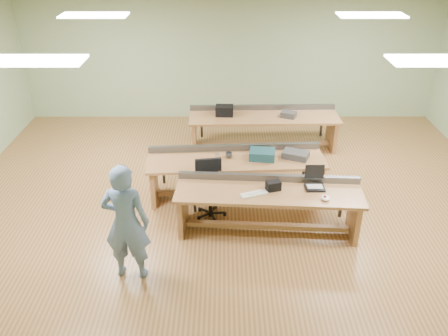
{
  "coord_description": "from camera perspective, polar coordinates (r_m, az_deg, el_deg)",
  "views": [
    {
      "loc": [
        -0.17,
        -7.31,
        4.57
      ],
      "look_at": [
        -0.16,
        -0.6,
        0.97
      ],
      "focal_mm": 38.0,
      "sensor_mm": 36.0,
      "label": 1
    }
  ],
  "objects": [
    {
      "name": "keyboard",
      "position": [
        7.34,
        3.62,
        -3.12
      ],
      "size": [
        0.45,
        0.29,
        0.02
      ],
      "primitive_type": "cube",
      "rotation": [
        0.0,
        0.0,
        0.38
      ],
      "color": "beige",
      "rests_on": "workbench_front"
    },
    {
      "name": "mug",
      "position": [
        8.41,
        0.6,
        1.57
      ],
      "size": [
        0.16,
        0.16,
        0.1
      ],
      "primitive_type": "imported",
      "rotation": [
        0.0,
        0.0,
        0.29
      ],
      "color": "#353537",
      "rests_on": "workbench_mid"
    },
    {
      "name": "parts_bin_teal",
      "position": [
        8.4,
        4.63,
        1.63
      ],
      "size": [
        0.48,
        0.39,
        0.16
      ],
      "primitive_type": "cube",
      "rotation": [
        0.0,
        0.0,
        -0.14
      ],
      "color": "#153C47",
      "rests_on": "workbench_mid"
    },
    {
      "name": "task_chair",
      "position": [
        8.04,
        -1.7,
        -3.4
      ],
      "size": [
        0.61,
        0.61,
        0.98
      ],
      "rotation": [
        0.0,
        0.0,
        0.16
      ],
      "color": "black",
      "rests_on": "floor"
    },
    {
      "name": "wall_back",
      "position": [
        11.72,
        0.79,
        13.02
      ],
      "size": [
        10.0,
        0.04,
        3.0
      ],
      "primitive_type": "cube",
      "color": "#98AF84",
      "rests_on": "floor"
    },
    {
      "name": "parts_bin_grey",
      "position": [
        8.49,
        8.62,
        1.59
      ],
      "size": [
        0.52,
        0.43,
        0.12
      ],
      "primitive_type": "cube",
      "rotation": [
        0.0,
        0.0,
        -0.41
      ],
      "color": "#353537",
      "rests_on": "workbench_mid"
    },
    {
      "name": "camera_bag",
      "position": [
        7.45,
        5.95,
        -2.13
      ],
      "size": [
        0.25,
        0.2,
        0.15
      ],
      "primitive_type": "cube",
      "rotation": [
        0.0,
        0.0,
        0.27
      ],
      "color": "black",
      "rests_on": "workbench_front"
    },
    {
      "name": "storage_box_back",
      "position": [
        10.23,
        0.05,
        6.92
      ],
      "size": [
        0.39,
        0.28,
        0.21
      ],
      "primitive_type": "cube",
      "rotation": [
        0.0,
        0.0,
        -0.04
      ],
      "color": "black",
      "rests_on": "workbench_back"
    },
    {
      "name": "person",
      "position": [
        6.59,
        -11.71,
        -6.47
      ],
      "size": [
        0.68,
        0.47,
        1.77
      ],
      "primitive_type": "imported",
      "rotation": [
        0.0,
        0.0,
        3.06
      ],
      "color": "slate",
      "rests_on": "floor"
    },
    {
      "name": "wall_front",
      "position": [
        4.52,
        2.15,
        -14.62
      ],
      "size": [
        10.0,
        0.04,
        3.0
      ],
      "primitive_type": "cube",
      "color": "#98AF84",
      "rests_on": "floor"
    },
    {
      "name": "laptop_screen",
      "position": [
        7.61,
        10.85,
        -0.42
      ],
      "size": [
        0.31,
        0.02,
        0.24
      ],
      "primitive_type": "cube",
      "rotation": [
        0.0,
        0.0,
        0.02
      ],
      "color": "black",
      "rests_on": "laptop_base"
    },
    {
      "name": "tray_back",
      "position": [
        10.24,
        7.77,
        6.39
      ],
      "size": [
        0.37,
        0.33,
        0.12
      ],
      "primitive_type": "cube",
      "rotation": [
        0.0,
        0.0,
        -0.42
      ],
      "color": "#353537",
      "rests_on": "workbench_back"
    },
    {
      "name": "fluor_panels",
      "position": [
        7.49,
        1.28,
        15.85
      ],
      "size": [
        6.2,
        3.5,
        0.03
      ],
      "color": "white",
      "rests_on": "ceiling"
    },
    {
      "name": "floor",
      "position": [
        8.63,
        1.07,
        -3.8
      ],
      "size": [
        10.0,
        10.0,
        0.0
      ],
      "primitive_type": "plane",
      "color": "olive",
      "rests_on": "ground"
    },
    {
      "name": "workbench_front",
      "position": [
        7.57,
        5.33,
        -3.94
      ],
      "size": [
        2.98,
        0.97,
        0.86
      ],
      "rotation": [
        0.0,
        0.0,
        -0.06
      ],
      "color": "#AA7647",
      "rests_on": "floor"
    },
    {
      "name": "ceiling",
      "position": [
        7.48,
        1.28,
        16.08
      ],
      "size": [
        10.0,
        10.0,
        0.0
      ],
      "primitive_type": "plane",
      "color": "silver",
      "rests_on": "wall_back"
    },
    {
      "name": "trackball_mouse",
      "position": [
        7.35,
        12.12,
        -3.52
      ],
      "size": [
        0.17,
        0.19,
        0.07
      ],
      "primitive_type": "ellipsoid",
      "rotation": [
        0.0,
        0.0,
        -0.22
      ],
      "color": "white",
      "rests_on": "workbench_front"
    },
    {
      "name": "workbench_mid",
      "position": [
        8.49,
        1.44,
        0.04
      ],
      "size": [
        3.19,
        1.02,
        0.86
      ],
      "rotation": [
        0.0,
        0.0,
        0.06
      ],
      "color": "#AA7647",
      "rests_on": "floor"
    },
    {
      "name": "drinks_can",
      "position": [
        8.31,
        -0.85,
        1.35
      ],
      "size": [
        0.09,
        0.09,
        0.13
      ],
      "primitive_type": "cylinder",
      "rotation": [
        0.0,
        0.0,
        0.37
      ],
      "color": "#BABABE",
      "rests_on": "workbench_mid"
    },
    {
      "name": "laptop_base",
      "position": [
        7.61,
        10.86,
        -2.33
      ],
      "size": [
        0.31,
        0.25,
        0.03
      ],
      "primitive_type": "cube",
      "rotation": [
        0.0,
        0.0,
        0.02
      ],
      "color": "black",
      "rests_on": "workbench_front"
    },
    {
      "name": "workbench_back",
      "position": [
        10.36,
        4.78,
        5.36
      ],
      "size": [
        3.23,
        0.93,
        0.86
      ],
      "rotation": [
        0.0,
        0.0,
        0.02
      ],
      "color": "#AA7647",
      "rests_on": "floor"
    }
  ]
}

